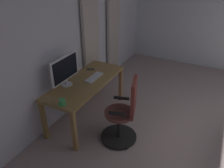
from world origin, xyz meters
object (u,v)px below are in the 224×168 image
at_px(cell_phone_by_monitor, 90,69).
at_px(computer_keyboard, 94,77).
at_px(computer_monitor, 65,69).
at_px(office_chair, 124,114).
at_px(desk, 86,86).
at_px(mug_coffee, 62,102).

bearing_deg(cell_phone_by_monitor, computer_keyboard, 16.26).
relative_size(computer_monitor, computer_keyboard, 1.54).
height_order(office_chair, computer_keyboard, office_chair).
relative_size(desk, computer_monitor, 2.59).
bearing_deg(cell_phone_by_monitor, mug_coffee, -13.86).
bearing_deg(computer_monitor, desk, 139.41).
xyz_separation_m(office_chair, computer_keyboard, (-0.39, -0.73, 0.26)).
height_order(office_chair, mug_coffee, office_chair).
bearing_deg(office_chair, computer_keyboard, 46.20).
xyz_separation_m(computer_monitor, computer_keyboard, (-0.39, 0.27, -0.26)).
relative_size(desk, computer_keyboard, 3.99).
bearing_deg(mug_coffee, computer_monitor, -148.49).
height_order(computer_monitor, computer_keyboard, computer_monitor).
distance_m(cell_phone_by_monitor, mug_coffee, 1.16).
height_order(desk, cell_phone_by_monitor, cell_phone_by_monitor).
relative_size(computer_monitor, cell_phone_by_monitor, 4.29).
bearing_deg(office_chair, computer_monitor, 74.43).
height_order(desk, computer_monitor, computer_monitor).
xyz_separation_m(computer_keyboard, cell_phone_by_monitor, (-0.25, -0.23, -0.01)).
distance_m(desk, mug_coffee, 0.74).
distance_m(desk, computer_monitor, 0.48).
relative_size(desk, office_chair, 1.51).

